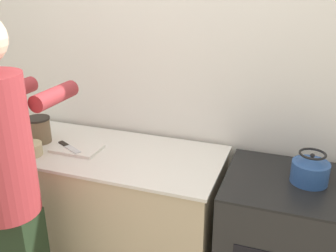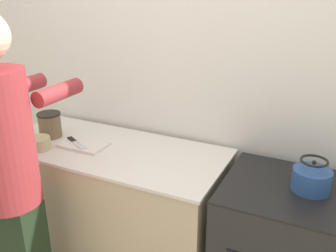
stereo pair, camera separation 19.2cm
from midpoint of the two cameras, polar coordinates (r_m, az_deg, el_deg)
The scene contains 8 objects.
wall_back at distance 2.32m, azimuth 5.92°, elevation 6.80°, with size 8.00×0.05×2.60m.
counter at distance 2.51m, azimuth -6.03°, elevation -13.04°, with size 1.41×0.64×0.93m.
person at distance 2.00m, azimuth -20.50°, elevation -6.87°, with size 0.34×0.58×1.77m.
cutting_board at distance 2.33m, azimuth -10.45°, elevation -2.88°, with size 0.28×0.18×0.02m.
knife at distance 2.34m, azimuth -11.60°, elevation -2.54°, with size 0.21×0.13×0.01m.
kettle at distance 1.96m, azimuth 23.74°, elevation -7.25°, with size 0.18×0.18×0.16m.
bowl_prep at distance 2.35m, azimuth -16.92°, elevation -2.58°, with size 0.14×0.14×0.07m.
canister_jar at distance 2.49m, azimuth -15.49°, elevation 0.13°, with size 0.15×0.15×0.16m.
Camera 2 is at (0.84, -1.40, 1.88)m, focal length 40.00 mm.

